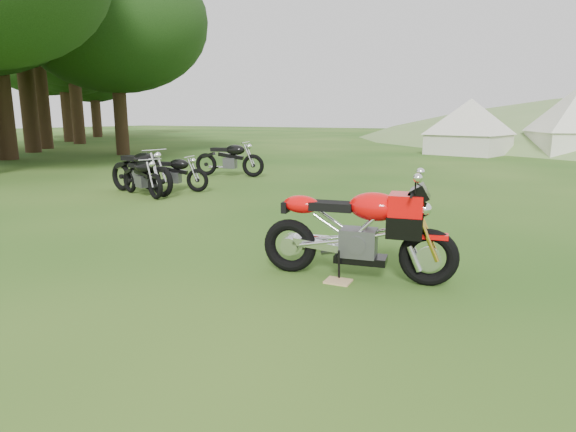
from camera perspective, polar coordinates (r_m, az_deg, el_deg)
The scene contains 9 objects.
ground at distance 5.23m, azimuth 0.99°, elevation -6.92°, with size 120.00×120.00×0.00m, color #123D0D.
treeline at distance 29.56m, azimuth -21.41°, elevation 7.76°, with size 28.00×32.00×14.00m, color black, non-canonical shape.
sport_motorcycle at distance 5.01m, azimuth 8.19°, elevation -0.96°, with size 1.94×0.48×1.16m, color red, non-canonical shape.
plywood_board at distance 5.01m, azimuth 5.97°, elevation -7.70°, with size 0.26×0.21×0.02m, color tan.
vintage_moto_a at distance 10.93m, azimuth -17.09°, elevation 5.26°, with size 2.01×0.47×1.06m, color black, non-canonical shape.
vintage_moto_b at distance 10.65m, azimuth -16.96°, elevation 4.60°, with size 1.65×0.38×0.87m, color black, non-canonical shape.
vintage_moto_c at distance 11.16m, azimuth -13.44°, elevation 5.06°, with size 1.62×0.38×0.85m, color black, non-canonical shape.
vintage_moto_d at distance 13.65m, azimuth -6.99°, elevation 6.85°, with size 1.97×0.46×1.04m, color black, non-canonical shape.
tent_left at distance 22.85m, azimuth 20.74°, elevation 9.98°, with size 2.88×2.88×2.49m, color beige, non-canonical shape.
Camera 1 is at (2.21, -4.43, 1.68)m, focal length 30.00 mm.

